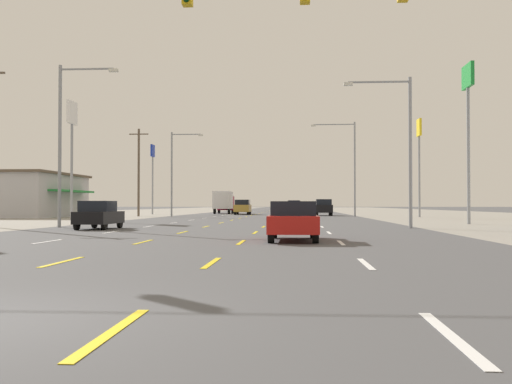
{
  "coord_description": "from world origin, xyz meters",
  "views": [
    {
      "loc": [
        3.67,
        -6.76,
        1.34
      ],
      "look_at": [
        -0.65,
        59.1,
        2.71
      ],
      "focal_mm": 42.41,
      "sensor_mm": 36.0,
      "label": 1
    }
  ],
  "objects_px": {
    "sedan_inner_right_nearest": "(293,220)",
    "hatchback_far_left_near": "(99,215)",
    "pole_sign_left_row_2": "(153,164)",
    "suv_far_right_mid": "(324,207)",
    "streetlight_left_row_1": "(175,168)",
    "suv_inner_left_midfar": "(243,207)",
    "streetlight_right_row_1": "(350,161)",
    "pole_sign_right_row_1": "(468,103)",
    "box_truck_far_left_far": "(224,201)",
    "streetlight_right_row_0": "(403,140)",
    "pole_sign_right_row_2": "(419,146)",
    "pole_sign_left_row_1": "(72,131)",
    "streetlight_left_row_0": "(65,134)",
    "suv_inner_right_farther": "(294,207)",
    "hatchback_center_turn_farthest": "(278,207)"
  },
  "relations": [
    {
      "from": "box_truck_far_left_far",
      "to": "pole_sign_right_row_2",
      "type": "relative_size",
      "value": 0.69
    },
    {
      "from": "sedan_inner_right_nearest",
      "to": "suv_inner_left_midfar",
      "type": "xyz_separation_m",
      "value": [
        -6.93,
        57.32,
        0.27
      ]
    },
    {
      "from": "suv_far_right_mid",
      "to": "streetlight_right_row_1",
      "type": "height_order",
      "value": "streetlight_right_row_1"
    },
    {
      "from": "hatchback_center_turn_farthest",
      "to": "pole_sign_right_row_2",
      "type": "bearing_deg",
      "value": -73.85
    },
    {
      "from": "hatchback_far_left_near",
      "to": "suv_far_right_mid",
      "type": "bearing_deg",
      "value": 70.97
    },
    {
      "from": "pole_sign_left_row_1",
      "to": "suv_inner_left_midfar",
      "type": "bearing_deg",
      "value": 68.77
    },
    {
      "from": "suv_far_right_mid",
      "to": "streetlight_left_row_1",
      "type": "bearing_deg",
      "value": -158.03
    },
    {
      "from": "hatchback_far_left_near",
      "to": "pole_sign_left_row_2",
      "type": "distance_m",
      "value": 50.16
    },
    {
      "from": "suv_far_right_mid",
      "to": "pole_sign_right_row_2",
      "type": "xyz_separation_m",
      "value": [
        9.76,
        -8.31,
        6.58
      ]
    },
    {
      "from": "hatchback_far_left_near",
      "to": "suv_inner_right_farther",
      "type": "height_order",
      "value": "suv_inner_right_farther"
    },
    {
      "from": "sedan_inner_right_nearest",
      "to": "box_truck_far_left_far",
      "type": "bearing_deg",
      "value": 99.08
    },
    {
      "from": "sedan_inner_right_nearest",
      "to": "streetlight_left_row_1",
      "type": "distance_m",
      "value": 46.3
    },
    {
      "from": "suv_inner_right_farther",
      "to": "pole_sign_left_row_1",
      "type": "bearing_deg",
      "value": -113.09
    },
    {
      "from": "box_truck_far_left_far",
      "to": "streetlight_right_row_0",
      "type": "xyz_separation_m",
      "value": [
        16.58,
        -53.24,
        3.16
      ]
    },
    {
      "from": "pole_sign_right_row_2",
      "to": "pole_sign_right_row_1",
      "type": "bearing_deg",
      "value": -93.27
    },
    {
      "from": "suv_far_right_mid",
      "to": "box_truck_far_left_far",
      "type": "xyz_separation_m",
      "value": [
        -13.89,
        14.38,
        0.81
      ]
    },
    {
      "from": "sedan_inner_right_nearest",
      "to": "suv_far_right_mid",
      "type": "relative_size",
      "value": 0.92
    },
    {
      "from": "pole_sign_left_row_1",
      "to": "suv_inner_right_farther",
      "type": "bearing_deg",
      "value": 66.91
    },
    {
      "from": "sedan_inner_right_nearest",
      "to": "suv_inner_left_midfar",
      "type": "relative_size",
      "value": 0.92
    },
    {
      "from": "pole_sign_left_row_2",
      "to": "pole_sign_right_row_1",
      "type": "distance_m",
      "value": 50.3
    },
    {
      "from": "pole_sign_left_row_2",
      "to": "streetlight_right_row_0",
      "type": "xyz_separation_m",
      "value": [
        25.6,
        -46.89,
        -1.94
      ]
    },
    {
      "from": "streetlight_left_row_1",
      "to": "pole_sign_right_row_1",
      "type": "bearing_deg",
      "value": -44.05
    },
    {
      "from": "hatchback_far_left_near",
      "to": "suv_far_right_mid",
      "type": "height_order",
      "value": "suv_far_right_mid"
    },
    {
      "from": "sedan_inner_right_nearest",
      "to": "hatchback_far_left_near",
      "type": "bearing_deg",
      "value": 137.18
    },
    {
      "from": "sedan_inner_right_nearest",
      "to": "pole_sign_left_row_2",
      "type": "relative_size",
      "value": 0.47
    },
    {
      "from": "pole_sign_right_row_2",
      "to": "sedan_inner_right_nearest",
      "type": "bearing_deg",
      "value": -107.25
    },
    {
      "from": "sedan_inner_right_nearest",
      "to": "streetlight_right_row_1",
      "type": "height_order",
      "value": "streetlight_right_row_1"
    },
    {
      "from": "sedan_inner_right_nearest",
      "to": "suv_far_right_mid",
      "type": "height_order",
      "value": "suv_far_right_mid"
    },
    {
      "from": "suv_inner_right_farther",
      "to": "sedan_inner_right_nearest",
      "type": "bearing_deg",
      "value": -89.87
    },
    {
      "from": "suv_far_right_mid",
      "to": "hatchback_center_turn_farthest",
      "type": "relative_size",
      "value": 1.26
    },
    {
      "from": "box_truck_far_left_far",
      "to": "suv_far_right_mid",
      "type": "bearing_deg",
      "value": -46.0
    },
    {
      "from": "sedan_inner_right_nearest",
      "to": "pole_sign_right_row_1",
      "type": "xyz_separation_m",
      "value": [
        11.91,
        19.6,
        7.56
      ]
    },
    {
      "from": "hatchback_far_left_near",
      "to": "suv_far_right_mid",
      "type": "relative_size",
      "value": 0.8
    },
    {
      "from": "hatchback_far_left_near",
      "to": "streetlight_right_row_0",
      "type": "xyz_separation_m",
      "value": [
        16.83,
        2.11,
        4.21
      ]
    },
    {
      "from": "sedan_inner_right_nearest",
      "to": "streetlight_left_row_1",
      "type": "xyz_separation_m",
      "value": [
        -13.39,
        44.07,
        4.67
      ]
    },
    {
      "from": "suv_far_right_mid",
      "to": "box_truck_far_left_far",
      "type": "relative_size",
      "value": 0.68
    },
    {
      "from": "sedan_inner_right_nearest",
      "to": "pole_sign_left_row_1",
      "type": "distance_m",
      "value": 33.56
    },
    {
      "from": "pole_sign_left_row_2",
      "to": "pole_sign_right_row_2",
      "type": "bearing_deg",
      "value": -26.55
    },
    {
      "from": "hatchback_far_left_near",
      "to": "streetlight_right_row_1",
      "type": "relative_size",
      "value": 0.37
    },
    {
      "from": "suv_far_right_mid",
      "to": "streetlight_left_row_1",
      "type": "distance_m",
      "value": 18.7
    },
    {
      "from": "box_truck_far_left_far",
      "to": "pole_sign_right_row_1",
      "type": "bearing_deg",
      "value": -63.93
    },
    {
      "from": "suv_inner_left_midfar",
      "to": "streetlight_right_row_1",
      "type": "bearing_deg",
      "value": -45.57
    },
    {
      "from": "sedan_inner_right_nearest",
      "to": "pole_sign_right_row_1",
      "type": "height_order",
      "value": "pole_sign_right_row_1"
    },
    {
      "from": "box_truck_far_left_far",
      "to": "streetlight_left_row_1",
      "type": "relative_size",
      "value": 0.76
    },
    {
      "from": "hatchback_far_left_near",
      "to": "pole_sign_right_row_2",
      "type": "xyz_separation_m",
      "value": [
        23.9,
        32.67,
        6.82
      ]
    },
    {
      "from": "suv_inner_left_midfar",
      "to": "streetlight_right_row_0",
      "type": "xyz_separation_m",
      "value": [
        13.08,
        -45.31,
        3.97
      ]
    },
    {
      "from": "sedan_inner_right_nearest",
      "to": "streetlight_left_row_0",
      "type": "bearing_deg",
      "value": 138.15
    },
    {
      "from": "suv_far_right_mid",
      "to": "suv_inner_right_farther",
      "type": "bearing_deg",
      "value": 100.44
    },
    {
      "from": "hatchback_far_left_near",
      "to": "pole_sign_left_row_2",
      "type": "height_order",
      "value": "pole_sign_left_row_2"
    },
    {
      "from": "pole_sign_left_row_2",
      "to": "suv_inner_right_farther",
      "type": "bearing_deg",
      "value": 31.09
    }
  ]
}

